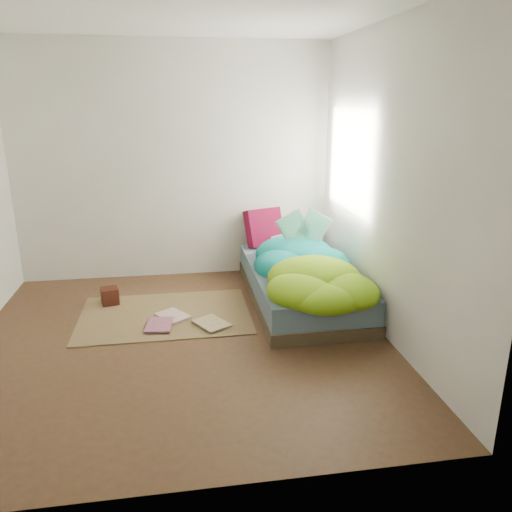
{
  "coord_description": "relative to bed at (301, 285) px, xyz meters",
  "views": [
    {
      "loc": [
        0.01,
        -3.92,
        1.96
      ],
      "look_at": [
        0.76,
        0.75,
        0.49
      ],
      "focal_mm": 35.0,
      "sensor_mm": 36.0,
      "label": 1
    }
  ],
  "objects": [
    {
      "name": "pillow_magenta",
      "position": [
        -0.22,
        0.91,
        0.39
      ],
      "size": [
        0.45,
        0.28,
        0.43
      ],
      "primitive_type": "cube",
      "rotation": [
        0.0,
        0.0,
        0.36
      ],
      "color": "#4A0419",
      "rests_on": "bed"
    },
    {
      "name": "pillow_floral",
      "position": [
        0.12,
        0.81,
        0.23
      ],
      "size": [
        0.56,
        0.37,
        0.12
      ],
      "primitive_type": "cube",
      "rotation": [
        0.0,
        0.0,
        -0.07
      ],
      "color": "beige",
      "rests_on": "bed"
    },
    {
      "name": "rug",
      "position": [
        -1.37,
        -0.17,
        -0.16
      ],
      "size": [
        1.6,
        1.1,
        0.01
      ],
      "primitive_type": "cube",
      "color": "brown",
      "rests_on": "ground"
    },
    {
      "name": "bed",
      "position": [
        0.0,
        0.0,
        0.0
      ],
      "size": [
        1.0,
        2.0,
        0.34
      ],
      "color": "#3B2D20",
      "rests_on": "ground"
    },
    {
      "name": "floor_book_a",
      "position": [
        -1.39,
        -0.31,
        -0.14
      ],
      "size": [
        0.36,
        0.38,
        0.02
      ],
      "primitive_type": "imported",
      "rotation": [
        0.0,
        0.0,
        0.61
      ],
      "color": "silver",
      "rests_on": "rug"
    },
    {
      "name": "floor_book_b",
      "position": [
        -1.54,
        -0.43,
        -0.14
      ],
      "size": [
        0.27,
        0.34,
        0.03
      ],
      "primitive_type": "imported",
      "rotation": [
        0.0,
        0.0,
        -0.11
      ],
      "color": "#B86A7E",
      "rests_on": "rug"
    },
    {
      "name": "floor_book_c",
      "position": [
        -1.05,
        -0.54,
        -0.14
      ],
      "size": [
        0.37,
        0.4,
        0.02
      ],
      "primitive_type": "imported",
      "rotation": [
        0.0,
        0.0,
        0.53
      ],
      "color": "tan",
      "rests_on": "rug"
    },
    {
      "name": "open_book",
      "position": [
        0.08,
        0.23,
        0.65
      ],
      "size": [
        0.46,
        0.11,
        0.28
      ],
      "primitive_type": null,
      "rotation": [
        0.0,
        0.0,
        -0.03
      ],
      "color": "green",
      "rests_on": "duvet"
    },
    {
      "name": "duvet",
      "position": [
        0.0,
        -0.22,
        0.34
      ],
      "size": [
        0.96,
        1.84,
        0.34
      ],
      "primitive_type": null,
      "color": "#076E70",
      "rests_on": "bed"
    },
    {
      "name": "room_walls",
      "position": [
        -1.21,
        -0.71,
        1.46
      ],
      "size": [
        3.54,
        3.54,
        2.62
      ],
      "color": "silver",
      "rests_on": "ground"
    },
    {
      "name": "wooden_box",
      "position": [
        -1.92,
        0.19,
        -0.07
      ],
      "size": [
        0.2,
        0.2,
        0.16
      ],
      "primitive_type": "cube",
      "rotation": [
        0.0,
        0.0,
        0.24
      ],
      "color": "#3C130D",
      "rests_on": "rug"
    },
    {
      "name": "ground",
      "position": [
        -1.22,
        -0.72,
        -0.17
      ],
      "size": [
        3.5,
        3.5,
        0.0
      ],
      "primitive_type": "cube",
      "color": "#462F1B",
      "rests_on": "ground"
    }
  ]
}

